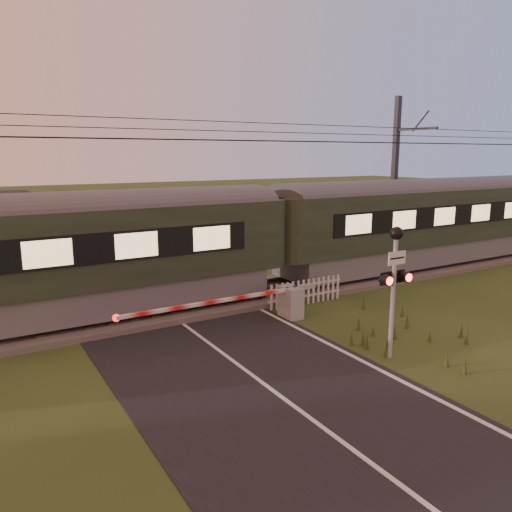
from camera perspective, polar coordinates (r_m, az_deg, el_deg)
ground at (r=11.37m, az=1.36°, el=-14.81°), size 160.00×160.00×0.00m
road at (r=11.20m, az=2.10°, el=-15.20°), size 6.00×140.00×0.03m
track_bed at (r=16.82m, az=-10.55°, el=-5.87°), size 140.00×3.40×0.39m
overhead_wires at (r=16.07m, az=-11.31°, el=13.77°), size 120.00×0.62×0.62m
train at (r=18.14m, az=1.63°, el=2.28°), size 39.48×2.72×3.67m
boom_gate at (r=15.53m, az=3.02°, el=-5.24°), size 6.46×0.77×1.02m
crossing_signal at (r=12.63m, az=15.56°, el=-1.44°), size 0.85×0.35×3.34m
picket_fence at (r=17.11m, az=5.71°, el=-4.10°), size 3.00×0.07×0.88m
catenary_mast at (r=25.09m, az=15.64°, el=8.74°), size 0.24×2.47×7.70m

